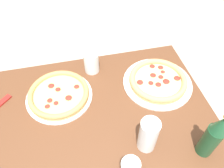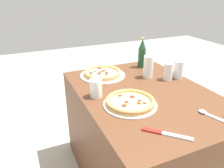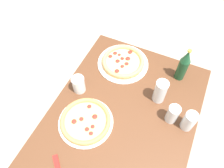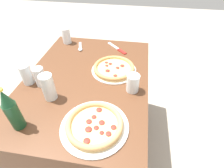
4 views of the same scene
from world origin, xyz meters
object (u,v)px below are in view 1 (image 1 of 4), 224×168
(pizza_veggie, at_px, (158,80))
(pizza_pepperoni, at_px, (59,94))
(glass_mango_juice, at_px, (148,135))
(glass_lemonade, at_px, (92,63))
(beer_bottle, at_px, (213,136))

(pizza_veggie, height_order, pizza_pepperoni, pizza_veggie)
(pizza_pepperoni, bearing_deg, glass_mango_juice, 134.85)
(pizza_veggie, relative_size, glass_lemonade, 3.04)
(pizza_veggie, height_order, glass_mango_juice, glass_mango_juice)
(beer_bottle, bearing_deg, glass_lemonade, -56.63)
(pizza_veggie, relative_size, pizza_pepperoni, 1.10)
(beer_bottle, bearing_deg, glass_mango_juice, -18.75)
(pizza_veggie, bearing_deg, glass_mango_juice, 61.58)
(pizza_pepperoni, height_order, beer_bottle, beer_bottle)
(pizza_veggie, height_order, glass_lemonade, glass_lemonade)
(pizza_pepperoni, xyz_separation_m, glass_lemonade, (-0.18, -0.14, 0.03))
(pizza_veggie, bearing_deg, glass_lemonade, -28.49)
(pizza_pepperoni, relative_size, glass_mango_juice, 1.91)
(glass_mango_juice, bearing_deg, pizza_pepperoni, -45.15)
(pizza_veggie, xyz_separation_m, glass_lemonade, (0.30, -0.16, 0.03))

